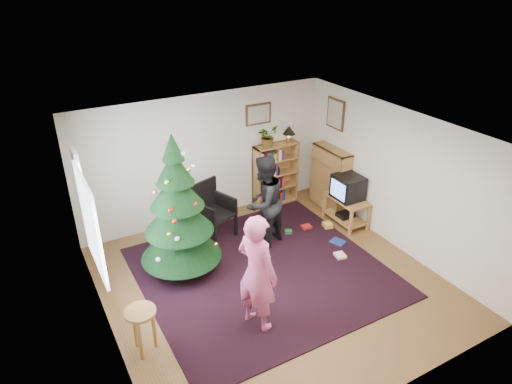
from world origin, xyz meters
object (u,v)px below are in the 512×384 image
picture_back (258,114)px  bookshelf_back (276,173)px  person_by_chair (264,202)px  table_lamp (289,131)px  potted_plant (268,136)px  crt_tv (348,187)px  person_standing (257,273)px  christmas_tree (178,217)px  tv_stand (346,208)px  picture_right (336,114)px  armchair (212,207)px  stool (141,320)px  bookshelf_right (330,178)px

picture_back → bookshelf_back: bearing=-21.7°
person_by_chair → table_lamp: person_by_chair is taller
potted_plant → table_lamp: bearing=-0.0°
crt_tv → person_standing: size_ratio=0.30×
crt_tv → potted_plant: size_ratio=1.20×
christmas_tree → tv_stand: (3.33, -0.15, -0.67)m
picture_back → picture_right: (1.33, -0.73, 0.00)m
armchair → potted_plant: 1.85m
person_standing → table_lamp: size_ratio=5.16×
picture_back → bookshelf_back: (0.34, -0.14, -1.29)m
person_standing → person_by_chair: 2.05m
picture_right → crt_tv: 1.47m
person_standing → picture_right: bearing=-72.4°
person_standing → table_lamp: bearing=-59.2°
bookshelf_back → armchair: bearing=-162.2°
picture_right → table_lamp: size_ratio=1.75×
person_by_chair → potted_plant: potted_plant is taller
picture_back → person_by_chair: size_ratio=0.32×
stool → table_lamp: 4.95m
stool → person_by_chair: bearing=28.7°
person_standing → table_lamp: person_standing is taller
bookshelf_right → tv_stand: bearing=170.1°
christmas_tree → bookshelf_right: bearing=8.9°
bookshelf_right → armchair: bearing=85.4°
picture_back → bookshelf_back: picture_back is taller
christmas_tree → tv_stand: christmas_tree is taller
picture_right → bookshelf_back: bearing=149.1°
bookshelf_back → person_standing: 3.73m
picture_right → christmas_tree: (-3.59, -0.70, -0.95)m
stool → potted_plant: (3.49, 2.76, 1.00)m
picture_back → stool: bearing=-139.2°
crt_tv → potted_plant: 1.87m
person_standing → bookshelf_right: bearing=-73.0°
picture_back → person_standing: 3.81m
picture_back → tv_stand: size_ratio=0.63×
crt_tv → person_by_chair: 1.78m
christmas_tree → picture_right: bearing=11.1°
picture_back → potted_plant: (0.14, -0.14, -0.43)m
potted_plant → bookshelf_back: bearing=0.0°
christmas_tree → bookshelf_back: christmas_tree is taller
crt_tv → person_by_chair: size_ratio=0.31×
potted_plant → stool: bearing=-141.7°
bookshelf_back → table_lamp: bearing=-0.0°
christmas_tree → tv_stand: bearing=-2.5°
picture_back → picture_right: picture_right is taller
tv_stand → stool: bearing=-163.4°
person_by_chair → potted_plant: bearing=-146.5°
tv_stand → table_lamp: 1.93m
potted_plant → person_standing: bearing=-122.7°
picture_right → potted_plant: (-1.19, 0.59, -0.43)m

